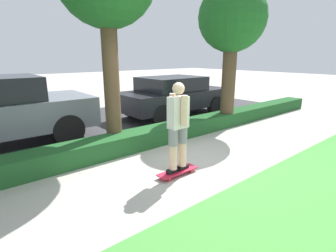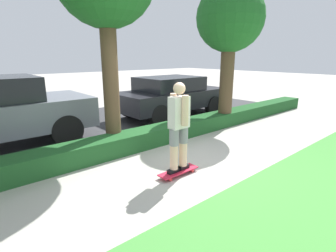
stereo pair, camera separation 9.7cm
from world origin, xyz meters
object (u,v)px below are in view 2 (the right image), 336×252
Objects in this scene: skateboard at (178,171)px; parked_car_middle at (171,95)px; tree_far at (230,22)px; skater_person at (179,126)px.

parked_car_middle is (3.11, 3.71, 0.68)m from skateboard.
skater_person is at bearing -154.78° from tree_far.
parked_car_middle is at bearing 50.01° from skateboard.
skater_person is (0.00, -0.00, 0.86)m from skateboard.
tree_far is 0.99× the size of parked_car_middle.
tree_far is (3.47, 1.63, 2.10)m from skater_person.
skateboard is 0.86m from skater_person.
skateboard is 0.20× the size of tree_far.
tree_far is at bearing -81.17° from parked_car_middle.
tree_far reaches higher than skater_person.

